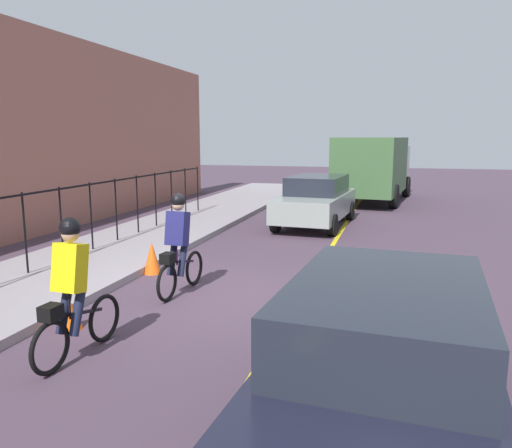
# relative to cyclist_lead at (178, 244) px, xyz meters

# --- Properties ---
(ground_plane) EXTENTS (80.00, 80.00, 0.00)m
(ground_plane) POSITION_rel_cyclist_lead_xyz_m (0.11, -0.56, -0.91)
(ground_plane) COLOR #473545
(lane_line_centre) EXTENTS (36.00, 0.12, 0.01)m
(lane_line_centre) POSITION_rel_cyclist_lead_xyz_m (0.11, -2.16, -0.91)
(lane_line_centre) COLOR yellow
(lane_line_centre) RESTS_ON ground
(sidewalk) EXTENTS (40.00, 3.20, 0.15)m
(sidewalk) POSITION_rel_cyclist_lead_xyz_m (0.11, 2.84, -0.84)
(sidewalk) COLOR gray
(sidewalk) RESTS_ON ground
(iron_fence) EXTENTS (15.54, 0.04, 1.60)m
(iron_fence) POSITION_rel_cyclist_lead_xyz_m (1.11, 3.24, 0.33)
(iron_fence) COLOR black
(iron_fence) RESTS_ON sidewalk
(cyclist_lead) EXTENTS (1.71, 0.38, 1.83)m
(cyclist_lead) POSITION_rel_cyclist_lead_xyz_m (0.00, 0.00, 0.00)
(cyclist_lead) COLOR black
(cyclist_lead) RESTS_ON ground
(cyclist_follow) EXTENTS (1.71, 0.38, 1.83)m
(cyclist_follow) POSITION_rel_cyclist_lead_xyz_m (-2.83, 0.16, 0.00)
(cyclist_follow) COLOR black
(cyclist_follow) RESTS_ON ground
(patrol_sedan) EXTENTS (4.52, 2.17, 1.58)m
(patrol_sedan) POSITION_rel_cyclist_lead_xyz_m (-3.58, -3.66, -0.09)
(patrol_sedan) COLOR black
(patrol_sedan) RESTS_ON ground
(parked_sedan_rear) EXTENTS (4.53, 2.19, 1.58)m
(parked_sedan_rear) POSITION_rel_cyclist_lead_xyz_m (7.74, -1.26, -0.09)
(parked_sedan_rear) COLOR gray
(parked_sedan_rear) RESTS_ON ground
(box_truck_background) EXTENTS (6.94, 3.20, 2.78)m
(box_truck_background) POSITION_rel_cyclist_lead_xyz_m (14.36, -2.74, 0.64)
(box_truck_background) COLOR #3E6338
(box_truck_background) RESTS_ON ground
(traffic_cone_near) EXTENTS (0.36, 0.36, 0.67)m
(traffic_cone_near) POSITION_rel_cyclist_lead_xyz_m (1.11, 1.11, -0.57)
(traffic_cone_near) COLOR orange
(traffic_cone_near) RESTS_ON ground
(traffic_cone_far) EXTENTS (0.36, 0.36, 0.49)m
(traffic_cone_far) POSITION_rel_cyclist_lead_xyz_m (-1.99, 0.86, -0.67)
(traffic_cone_far) COLOR #F35A0A
(traffic_cone_far) RESTS_ON ground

